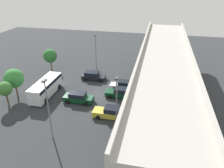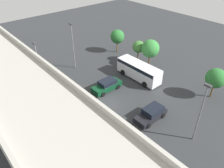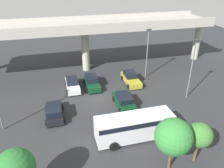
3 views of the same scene
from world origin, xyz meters
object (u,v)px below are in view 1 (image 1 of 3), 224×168
parked_car_2 (121,93)px  lamp_post_mid_lot (96,49)px  shuttle_bus (46,87)px  lamp_post_by_overpass (48,106)px  parked_car_0 (93,76)px  parked_car_1 (124,86)px  parked_car_3 (78,98)px  tree_front_right (5,89)px  tree_front_left (50,56)px  parked_car_4 (111,113)px  lamp_post_near_aisle (117,101)px  tree_front_centre (14,78)px

parked_car_2 → lamp_post_mid_lot: lamp_post_mid_lot is taller
shuttle_bus → lamp_post_by_overpass: 11.56m
parked_car_0 → parked_car_1: parked_car_1 is taller
parked_car_3 → lamp_post_by_overpass: lamp_post_by_overpass is taller
tree_front_right → parked_car_2: bearing=110.9°
parked_car_3 → lamp_post_mid_lot: 14.19m
shuttle_bus → tree_front_right: (4.12, -4.18, 1.29)m
shuttle_bus → parked_car_0: bearing=-36.9°
parked_car_2 → lamp_post_mid_lot: bearing=-56.3°
lamp_post_mid_lot → tree_front_left: 9.39m
parked_car_4 → lamp_post_near_aisle: lamp_post_near_aisle is taller
parked_car_0 → lamp_post_mid_lot: bearing=99.5°
tree_front_centre → parked_car_4: bearing=82.1°
parked_car_2 → parked_car_3: (2.89, -6.15, 0.01)m
parked_car_0 → tree_front_right: (11.65, -9.84, 2.10)m
parked_car_2 → tree_front_right: bearing=20.9°
parked_car_0 → lamp_post_by_overpass: 17.52m
lamp_post_by_overpass → lamp_post_mid_lot: bearing=-177.5°
parked_car_0 → tree_front_centre: tree_front_centre is taller
lamp_post_by_overpass → parked_car_1: bearing=156.3°
parked_car_4 → parked_car_3: bearing=-26.9°
tree_front_centre → parked_car_2: bearing=102.6°
parked_car_2 → parked_car_4: size_ratio=1.00×
tree_front_left → tree_front_right: bearing=-0.2°
parked_car_3 → tree_front_centre: size_ratio=0.95×
lamp_post_mid_lot → parked_car_2: bearing=33.7°
lamp_post_by_overpass → tree_front_left: (-19.67, -9.86, -1.52)m
parked_car_3 → tree_front_right: 10.74m
parked_car_1 → tree_front_centre: size_ratio=0.96×
parked_car_0 → parked_car_3: bearing=-88.8°
parked_car_0 → lamp_post_by_overpass: lamp_post_by_overpass is taller
lamp_post_near_aisle → tree_front_right: lamp_post_near_aisle is taller
shuttle_bus → tree_front_centre: 4.93m
parked_car_4 → lamp_post_by_overpass: bearing=44.4°
parked_car_4 → tree_front_centre: 16.31m
lamp_post_near_aisle → tree_front_left: (-16.86, -17.15, -1.39)m
lamp_post_by_overpass → shuttle_bus: bearing=-149.0°
shuttle_bus → parked_car_4: bearing=-108.0°
parked_car_4 → tree_front_right: bearing=1.3°
parked_car_0 → parked_car_1: (2.71, 6.38, -0.01)m
tree_front_right → parked_car_0: bearing=139.8°
parked_car_4 → tree_front_centre: tree_front_centre is taller
parked_car_0 → lamp_post_near_aisle: lamp_post_near_aisle is taller
parked_car_3 → tree_front_right: size_ratio=1.18×
parked_car_2 → tree_front_centre: size_ratio=0.98×
parked_car_3 → shuttle_bus: (-0.83, -5.83, 0.79)m
lamp_post_by_overpass → tree_front_right: lamp_post_by_overpass is taller
lamp_post_mid_lot → tree_front_right: lamp_post_mid_lot is taller
parked_car_4 → tree_front_right: size_ratio=1.21×
parked_car_0 → parked_car_4: size_ratio=0.93×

